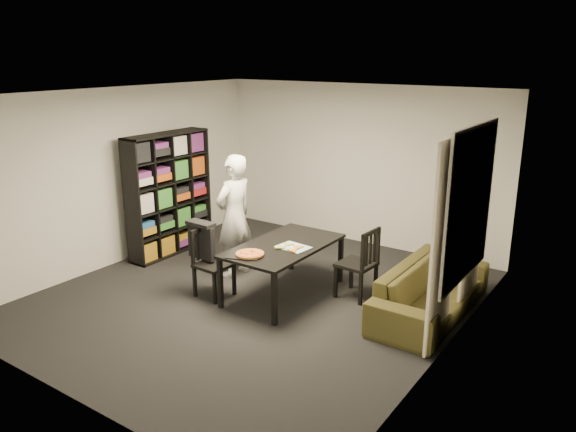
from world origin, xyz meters
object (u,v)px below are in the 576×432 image
Objects in this scene: dining_table at (284,249)px; sofa at (431,290)px; bookshelf at (169,194)px; person at (234,216)px; baking_tray at (244,255)px; pepperoni_pizza at (250,254)px; chair_left at (209,257)px; chair_right at (363,259)px.

sofa is (1.80, 0.55, -0.32)m from dining_table.
dining_table reaches higher than sofa.
person is at bearing -6.34° from bookshelf.
baking_tray is (-0.17, -0.60, 0.07)m from dining_table.
pepperoni_pizza is at bearing -100.27° from dining_table.
chair_left is 0.82m from person.
person is (-0.96, 0.17, 0.24)m from dining_table.
chair_right reaches higher than pepperoni_pizza.
person reaches higher than baking_tray.
bookshelf is at bearing 157.42° from baking_tray.
person is at bearing 139.12° from pepperoni_pizza.
bookshelf is 2.49m from pepperoni_pizza.
chair_left is 0.44× the size of sofa.
chair_right is 0.54× the size of person.
dining_table is at bearing 85.41° from person.
person is 2.84m from sofa.
chair_left reaches higher than sofa.
sofa is (2.60, 1.10, -0.21)m from chair_left.
dining_table is 0.95× the size of person.
chair_left is 0.52× the size of person.
person reaches higher than chair_right.
baking_tray reaches higher than dining_table.
pepperoni_pizza is at bearing -21.42° from bookshelf.
sofa is at bearing -64.47° from chair_left.
bookshelf reaches higher than pepperoni_pizza.
chair_left is 2.26× the size of baking_tray.
pepperoni_pizza is 0.17× the size of sofa.
person is at bearing 135.86° from baking_tray.
person is (-1.87, -0.29, 0.33)m from chair_right.
bookshelf reaches higher than baking_tray.
dining_table is 1.02m from chair_right.
chair_right is at bearing 104.37° from person.
person is 1.12m from baking_tray.
dining_table is 1.75× the size of chair_right.
baking_tray is at bearing -22.58° from bookshelf.
dining_table is 1.91m from sofa.
chair_left is 0.66m from baking_tray.
bookshelf is 1.15× the size of dining_table.
chair_left is at bearing -145.33° from dining_table.
baking_tray is at bearing 51.38° from person.
chair_left is (1.61, -0.89, -0.43)m from bookshelf.
chair_right is 2.70× the size of pepperoni_pizza.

